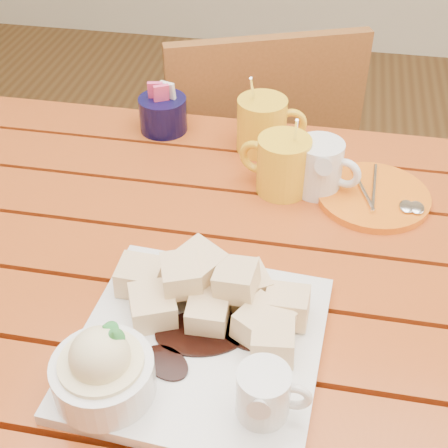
% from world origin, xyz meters
% --- Properties ---
extents(table, '(1.20, 0.79, 0.75)m').
position_xyz_m(table, '(0.00, 0.00, 0.64)').
color(table, '#9F4114').
rests_on(table, ground).
extents(dessert_plate, '(0.30, 0.30, 0.11)m').
position_xyz_m(dessert_plate, '(-0.02, -0.16, 0.78)').
color(dessert_plate, white).
rests_on(dessert_plate, table).
extents(coffee_mug_left, '(0.11, 0.08, 0.14)m').
position_xyz_m(coffee_mug_left, '(0.06, 0.19, 0.80)').
color(coffee_mug_left, yellow).
rests_on(coffee_mug_left, table).
extents(coffee_mug_right, '(0.12, 0.08, 0.14)m').
position_xyz_m(coffee_mug_right, '(0.01, 0.30, 0.80)').
color(coffee_mug_right, yellow).
rests_on(coffee_mug_right, table).
extents(cream_pitcher, '(0.10, 0.09, 0.09)m').
position_xyz_m(cream_pitcher, '(0.11, 0.20, 0.80)').
color(cream_pitcher, white).
rests_on(cream_pitcher, table).
extents(sugar_caddy, '(0.08, 0.08, 0.09)m').
position_xyz_m(sugar_caddy, '(-0.17, 0.33, 0.78)').
color(sugar_caddy, black).
rests_on(sugar_caddy, table).
extents(orange_saucer, '(0.17, 0.17, 0.02)m').
position_xyz_m(orange_saucer, '(0.20, 0.19, 0.76)').
color(orange_saucer, orange).
rests_on(orange_saucer, table).
extents(chair_far, '(0.53, 0.53, 0.86)m').
position_xyz_m(chair_far, '(-0.05, 0.62, 0.48)').
color(chair_far, brown).
rests_on(chair_far, ground).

